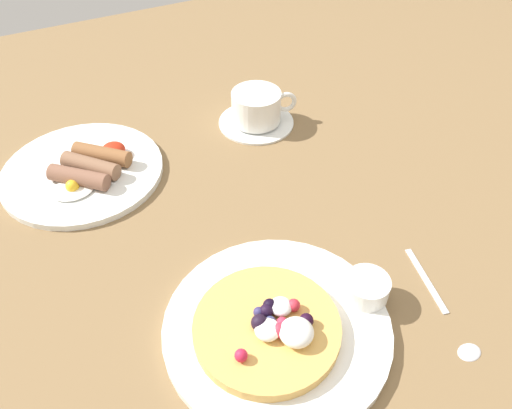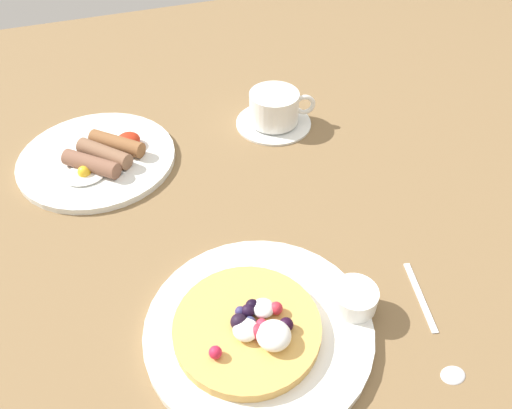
{
  "view_description": "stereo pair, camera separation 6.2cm",
  "coord_description": "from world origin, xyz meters",
  "px_view_note": "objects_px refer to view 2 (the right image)",
  "views": [
    {
      "loc": [
        -0.22,
        -0.46,
        0.52
      ],
      "look_at": [
        0.0,
        -0.0,
        0.04
      ],
      "focal_mm": 35.92,
      "sensor_mm": 36.0,
      "label": 1
    },
    {
      "loc": [
        -0.17,
        -0.48,
        0.52
      ],
      "look_at": [
        0.0,
        -0.0,
        0.04
      ],
      "focal_mm": 35.92,
      "sensor_mm": 36.0,
      "label": 2
    }
  ],
  "objects_px": {
    "breakfast_plate": "(97,159)",
    "coffee_saucer": "(274,122)",
    "coffee_cup": "(275,107)",
    "syrup_ramekin": "(354,298)",
    "teaspoon": "(439,340)",
    "pancake_plate": "(259,329)"
  },
  "relations": [
    {
      "from": "breakfast_plate",
      "to": "coffee_cup",
      "type": "height_order",
      "value": "coffee_cup"
    },
    {
      "from": "coffee_saucer",
      "to": "syrup_ramekin",
      "type": "bearing_deg",
      "value": -97.21
    },
    {
      "from": "syrup_ramekin",
      "to": "coffee_saucer",
      "type": "relative_size",
      "value": 0.41
    },
    {
      "from": "coffee_cup",
      "to": "teaspoon",
      "type": "height_order",
      "value": "coffee_cup"
    },
    {
      "from": "coffee_cup",
      "to": "teaspoon",
      "type": "bearing_deg",
      "value": -87.12
    },
    {
      "from": "breakfast_plate",
      "to": "pancake_plate",
      "type": "bearing_deg",
      "value": -70.14
    },
    {
      "from": "syrup_ramekin",
      "to": "coffee_cup",
      "type": "distance_m",
      "value": 0.4
    },
    {
      "from": "pancake_plate",
      "to": "coffee_cup",
      "type": "height_order",
      "value": "coffee_cup"
    },
    {
      "from": "pancake_plate",
      "to": "coffee_cup",
      "type": "xyz_separation_m",
      "value": [
        0.17,
        0.39,
        0.03
      ]
    },
    {
      "from": "syrup_ramekin",
      "to": "coffee_saucer",
      "type": "xyz_separation_m",
      "value": [
        0.05,
        0.4,
        -0.02
      ]
    },
    {
      "from": "coffee_saucer",
      "to": "coffee_cup",
      "type": "xyz_separation_m",
      "value": [
        0.0,
        -0.0,
        0.03
      ]
    },
    {
      "from": "coffee_saucer",
      "to": "teaspoon",
      "type": "bearing_deg",
      "value": -86.96
    },
    {
      "from": "pancake_plate",
      "to": "breakfast_plate",
      "type": "distance_m",
      "value": 0.41
    },
    {
      "from": "syrup_ramekin",
      "to": "teaspoon",
      "type": "height_order",
      "value": "syrup_ramekin"
    },
    {
      "from": "syrup_ramekin",
      "to": "coffee_saucer",
      "type": "bearing_deg",
      "value": 82.79
    },
    {
      "from": "pancake_plate",
      "to": "coffee_cup",
      "type": "distance_m",
      "value": 0.43
    },
    {
      "from": "breakfast_plate",
      "to": "coffee_cup",
      "type": "relative_size",
      "value": 2.21
    },
    {
      "from": "pancake_plate",
      "to": "coffee_saucer",
      "type": "height_order",
      "value": "pancake_plate"
    },
    {
      "from": "coffee_saucer",
      "to": "coffee_cup",
      "type": "bearing_deg",
      "value": -15.14
    },
    {
      "from": "breakfast_plate",
      "to": "coffee_saucer",
      "type": "bearing_deg",
      "value": 0.79
    },
    {
      "from": "coffee_cup",
      "to": "syrup_ramekin",
      "type": "bearing_deg",
      "value": -97.42
    },
    {
      "from": "syrup_ramekin",
      "to": "teaspoon",
      "type": "relative_size",
      "value": 0.33
    }
  ]
}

